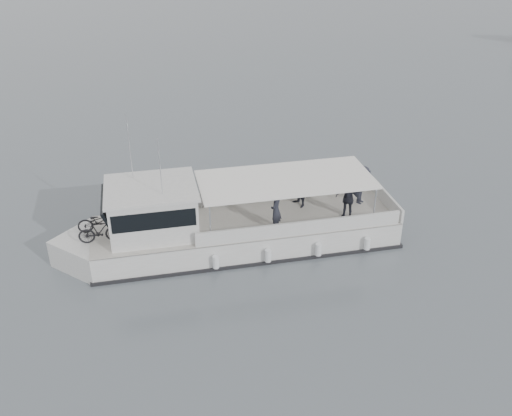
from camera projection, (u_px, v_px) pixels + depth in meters
ground at (298, 183)px, 29.35m from camera, size 1400.00×1400.00×0.00m
tour_boat at (216, 227)px, 23.58m from camera, size 14.11×7.55×6.01m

